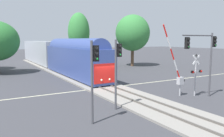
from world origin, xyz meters
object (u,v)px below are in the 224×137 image
traffic_signal_near_right (204,49)px  elm_centre_background (79,32)px  crossing_gate_near (178,74)px  crossing_signal_mast (196,70)px  traffic_signal_median (117,63)px  maple_right_background (133,33)px  commuter_train (55,54)px  traffic_signal_near_left (94,69)px

traffic_signal_near_right → elm_centre_background: 32.23m
crossing_gate_near → crossing_signal_mast: crossing_gate_near is taller
traffic_signal_median → maple_right_background: 29.20m
commuter_train → traffic_signal_median: bearing=-95.9°
crossing_gate_near → traffic_signal_median: (-7.12, -0.68, 1.47)m
crossing_gate_near → traffic_signal_near_right: (1.47, -1.56, 2.36)m
traffic_signal_median → elm_centre_background: size_ratio=0.49×
maple_right_background → traffic_signal_median: bearing=-127.2°
commuter_train → traffic_signal_near_right: bearing=-77.8°
crossing_gate_near → maple_right_background: bearing=65.0°
crossing_signal_mast → traffic_signal_median: size_ratio=0.75×
crossing_gate_near → traffic_signal_median: bearing=-174.6°
traffic_signal_near_right → traffic_signal_near_left: bearing=-175.1°
commuter_train → crossing_signal_mast: size_ratio=10.35×
traffic_signal_median → traffic_signal_near_right: bearing=-5.8°
traffic_signal_near_right → elm_centre_background: bearing=88.5°
commuter_train → traffic_signal_near_left: bearing=-101.2°
crossing_gate_near → traffic_signal_near_right: crossing_gate_near is taller
traffic_signal_near_right → traffic_signal_near_left: 11.50m
crossing_gate_near → traffic_signal_near_left: crossing_gate_near is taller
commuter_train → crossing_gate_near: (4.40, -25.49, -0.68)m
crossing_signal_mast → traffic_signal_near_left: (-11.45, -1.79, 1.09)m
commuter_train → maple_right_background: size_ratio=4.07×
traffic_signal_near_left → maple_right_background: (20.40, 24.98, 3.07)m
traffic_signal_near_right → maple_right_background: (8.98, 24.00, 2.14)m
commuter_train → crossing_gate_near: crossing_gate_near is taller
crossing_gate_near → commuter_train: bearing=99.8°
traffic_signal_near_left → elm_centre_background: size_ratio=0.48×
crossing_signal_mast → elm_centre_background: 31.63m
commuter_train → crossing_gate_near: bearing=-80.2°
elm_centre_background → traffic_signal_near_left: bearing=-110.4°
traffic_signal_near_left → maple_right_background: 32.40m
commuter_train → maple_right_background: (14.85, -3.04, 3.82)m
traffic_signal_near_left → traffic_signal_median: bearing=33.2°
crossing_signal_mast → traffic_signal_near_left: traffic_signal_near_left is taller
traffic_signal_median → elm_centre_background: elm_centre_background is taller
traffic_signal_median → elm_centre_background: 32.81m
traffic_signal_near_left → elm_centre_background: bearing=69.6°
elm_centre_background → commuter_train: bearing=-142.9°
traffic_signal_median → traffic_signal_near_left: traffic_signal_median is taller
commuter_train → maple_right_background: maple_right_background is taller
commuter_train → crossing_signal_mast: (5.89, -26.23, -0.34)m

